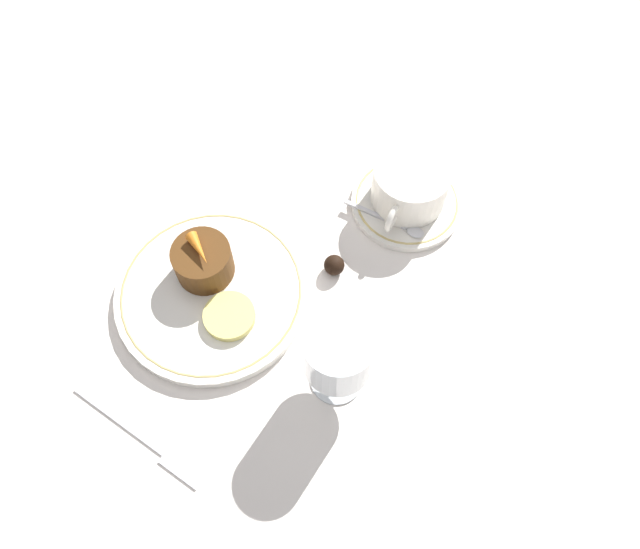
# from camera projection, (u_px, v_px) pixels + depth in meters

# --- Properties ---
(ground_plane) EXTENTS (3.00, 3.00, 0.00)m
(ground_plane) POSITION_uv_depth(u_px,v_px,m) (236.00, 307.00, 0.72)
(ground_plane) COLOR white
(dinner_plate) EXTENTS (0.22, 0.22, 0.01)m
(dinner_plate) POSITION_uv_depth(u_px,v_px,m) (210.00, 295.00, 0.72)
(dinner_plate) COLOR white
(dinner_plate) RESTS_ON ground_plane
(saucer) EXTENTS (0.14, 0.14, 0.01)m
(saucer) POSITION_uv_depth(u_px,v_px,m) (407.00, 202.00, 0.78)
(saucer) COLOR white
(saucer) RESTS_ON ground_plane
(coffee_cup) EXTENTS (0.12, 0.09, 0.06)m
(coffee_cup) POSITION_uv_depth(u_px,v_px,m) (410.00, 184.00, 0.75)
(coffee_cup) COLOR white
(coffee_cup) RESTS_ON saucer
(spoon) EXTENTS (0.02, 0.11, 0.00)m
(spoon) POSITION_uv_depth(u_px,v_px,m) (393.00, 222.00, 0.76)
(spoon) COLOR silver
(spoon) RESTS_ON saucer
(wine_glass) EXTENTS (0.07, 0.07, 0.12)m
(wine_glass) POSITION_uv_depth(u_px,v_px,m) (338.00, 354.00, 0.61)
(wine_glass) COLOR silver
(wine_glass) RESTS_ON ground_plane
(fork) EXTENTS (0.04, 0.18, 0.01)m
(fork) POSITION_uv_depth(u_px,v_px,m) (152.00, 444.00, 0.65)
(fork) COLOR silver
(fork) RESTS_ON ground_plane
(dessert_cake) EXTENTS (0.07, 0.07, 0.04)m
(dessert_cake) POSITION_uv_depth(u_px,v_px,m) (203.00, 261.00, 0.71)
(dessert_cake) COLOR #563314
(dessert_cake) RESTS_ON dinner_plate
(carrot_garnish) EXTENTS (0.03, 0.04, 0.01)m
(carrot_garnish) POSITION_uv_depth(u_px,v_px,m) (199.00, 249.00, 0.68)
(carrot_garnish) COLOR orange
(carrot_garnish) RESTS_ON dessert_cake
(pineapple_slice) EXTENTS (0.06, 0.06, 0.01)m
(pineapple_slice) POSITION_uv_depth(u_px,v_px,m) (229.00, 316.00, 0.69)
(pineapple_slice) COLOR #EFE075
(pineapple_slice) RESTS_ON dinner_plate
(chocolate_truffle) EXTENTS (0.02, 0.02, 0.02)m
(chocolate_truffle) POSITION_uv_depth(u_px,v_px,m) (334.00, 265.00, 0.73)
(chocolate_truffle) COLOR black
(chocolate_truffle) RESTS_ON ground_plane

